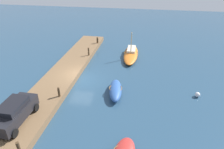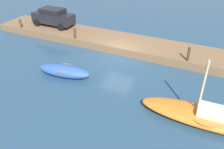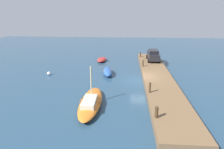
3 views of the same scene
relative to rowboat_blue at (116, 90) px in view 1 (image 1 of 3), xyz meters
name	(u,v)px [view 1 (image 1 of 3)]	position (x,y,z in m)	size (l,w,h in m)	color
ground_plane	(80,79)	(-2.10, -4.29, -0.42)	(84.00, 84.00, 0.00)	navy
dock_platform	(63,75)	(-2.10, -6.26, -0.11)	(26.26, 3.46, 0.62)	brown
rowboat_blue	(116,90)	(0.00, 0.00, 0.00)	(3.92, 1.71, 0.83)	#2D569E
sailboat_orange	(131,54)	(-9.43, 0.61, -0.03)	(6.98, 2.01, 3.55)	orange
mooring_post_west	(97,40)	(-12.13, -4.78, 0.63)	(0.26, 0.26, 0.87)	#47331E
mooring_post_mid_west	(89,52)	(-7.34, -4.78, 0.71)	(0.19, 0.19, 1.01)	#47331E
mooring_post_mid_east	(59,92)	(2.21, -4.78, 0.65)	(0.20, 0.20, 0.89)	#47331E
mooring_post_east	(18,147)	(8.40, -4.78, 0.61)	(0.21, 0.21, 0.81)	#47331E
parked_car	(14,112)	(5.88, -6.61, 1.09)	(4.09, 1.85, 1.70)	black
marker_buoy	(197,95)	(-0.87, 7.75, -0.18)	(0.48, 0.48, 0.48)	silver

